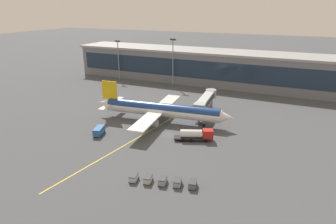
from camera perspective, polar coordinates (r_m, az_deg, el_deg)
The scene contains 14 objects.
ground_plane at distance 88.63m, azimuth -0.06°, elevation -4.33°, with size 700.00×700.00×0.00m, color #47494F.
apron_lead_in_line at distance 92.72m, azimuth -2.90°, elevation -3.24°, with size 0.30×80.00×0.01m, color yellow.
terminal_building at distance 147.35m, azimuth 10.57°, elevation 8.20°, with size 154.17×21.03×15.70m.
main_airliner at distance 96.93m, azimuth -1.27°, elevation 0.43°, with size 45.93×36.52×12.21m.
jet_bridge at distance 104.19m, azimuth 7.19°, elevation 2.21°, with size 5.55×21.12×6.85m.
fuel_tanker at distance 84.72m, azimuth 5.36°, elevation -4.29°, with size 10.93×6.45×3.25m.
crew_van at distance 90.34m, azimuth -12.94°, elevation -3.47°, with size 3.50×5.40×2.30m.
baggage_cart_0 at distance 66.94m, azimuth -6.49°, elevation -12.15°, with size 2.13×2.93×1.48m.
baggage_cart_1 at distance 66.11m, azimuth -3.79°, elevation -12.49°, with size 2.13×2.93×1.48m.
baggage_cart_2 at distance 65.42m, azimuth -1.02°, elevation -12.82°, with size 2.13×2.93×1.48m.
baggage_cart_3 at distance 64.89m, azimuth 1.81°, elevation -13.13°, with size 2.13×2.93×1.48m.
baggage_cart_4 at distance 64.51m, azimuth 4.69°, elevation -13.41°, with size 2.13×2.93×1.48m.
apron_light_mast_0 at distance 142.21m, azimuth 0.94°, elevation 10.14°, with size 2.80×0.50×21.67m.
apron_light_mast_1 at distance 156.92m, azimuth -9.38°, elevation 10.35°, with size 2.80×0.50×19.51m.
Camera 1 is at (34.12, -73.61, 35.67)m, focal length 32.24 mm.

